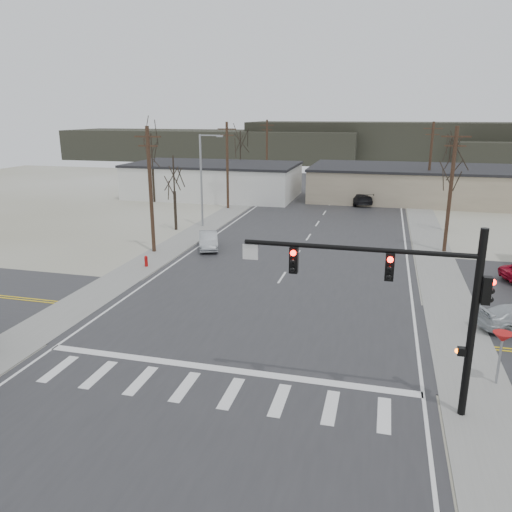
{
  "coord_description": "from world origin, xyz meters",
  "views": [
    {
      "loc": [
        6.43,
        -23.99,
        10.92
      ],
      "look_at": [
        -0.84,
        4.11,
        2.6
      ],
      "focal_mm": 35.0,
      "sensor_mm": 36.0,
      "label": 1
    }
  ],
  "objects_px": {
    "car_far_a": "(359,197)",
    "car_far_b": "(324,180)",
    "traffic_signal_mast": "(419,294)",
    "fire_hydrant": "(146,261)",
    "sedan_crossing": "(208,240)"
  },
  "relations": [
    {
      "from": "fire_hydrant",
      "to": "car_far_b",
      "type": "bearing_deg",
      "value": 81.38
    },
    {
      "from": "traffic_signal_mast",
      "to": "car_far_b",
      "type": "xyz_separation_m",
      "value": [
        -10.85,
        61.96,
        -4.02
      ]
    },
    {
      "from": "fire_hydrant",
      "to": "car_far_b",
      "type": "relative_size",
      "value": 0.24
    },
    {
      "from": "fire_hydrant",
      "to": "sedan_crossing",
      "type": "bearing_deg",
      "value": 65.77
    },
    {
      "from": "fire_hydrant",
      "to": "car_far_a",
      "type": "relative_size",
      "value": 0.15
    },
    {
      "from": "traffic_signal_mast",
      "to": "sedan_crossing",
      "type": "height_order",
      "value": "traffic_signal_mast"
    },
    {
      "from": "traffic_signal_mast",
      "to": "car_far_b",
      "type": "height_order",
      "value": "traffic_signal_mast"
    },
    {
      "from": "fire_hydrant",
      "to": "car_far_b",
      "type": "height_order",
      "value": "car_far_b"
    },
    {
      "from": "car_far_b",
      "to": "sedan_crossing",
      "type": "bearing_deg",
      "value": -119.4
    },
    {
      "from": "car_far_a",
      "to": "sedan_crossing",
      "type": "bearing_deg",
      "value": 47.7
    },
    {
      "from": "car_far_b",
      "to": "traffic_signal_mast",
      "type": "bearing_deg",
      "value": -103.26
    },
    {
      "from": "traffic_signal_mast",
      "to": "car_far_a",
      "type": "height_order",
      "value": "traffic_signal_mast"
    },
    {
      "from": "traffic_signal_mast",
      "to": "fire_hydrant",
      "type": "distance_m",
      "value": 23.39
    },
    {
      "from": "car_far_a",
      "to": "car_far_b",
      "type": "distance_m",
      "value": 18.07
    },
    {
      "from": "sedan_crossing",
      "to": "car_far_b",
      "type": "bearing_deg",
      "value": 62.79
    }
  ]
}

